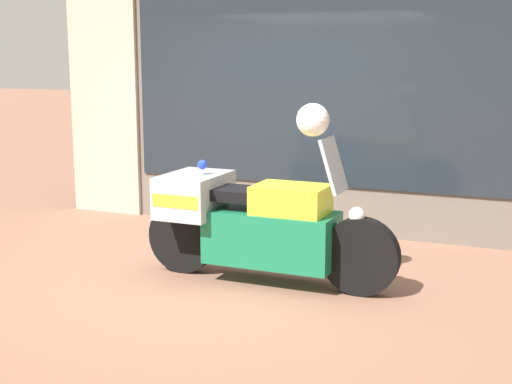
# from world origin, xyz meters

# --- Properties ---
(ground_plane) EXTENTS (60.00, 60.00, 0.00)m
(ground_plane) POSITION_xyz_m (0.00, 0.00, 0.00)
(ground_plane) COLOR #8E604C
(shop_building) EXTENTS (6.01, 0.55, 3.54)m
(shop_building) POSITION_xyz_m (-0.43, 2.00, 1.78)
(shop_building) COLOR #6B6056
(shop_building) RESTS_ON ground
(window_display) EXTENTS (4.57, 0.30, 2.07)m
(window_display) POSITION_xyz_m (0.42, 2.03, 0.49)
(window_display) COLOR slate
(window_display) RESTS_ON ground
(paramedic_motorcycle) EXTENTS (2.37, 0.74, 1.33)m
(paramedic_motorcycle) POSITION_xyz_m (0.38, -0.17, 0.55)
(paramedic_motorcycle) COLOR black
(paramedic_motorcycle) RESTS_ON ground
(white_helmet) EXTENTS (0.28, 0.28, 0.28)m
(white_helmet) POSITION_xyz_m (0.94, -0.17, 1.47)
(white_helmet) COLOR white
(white_helmet) RESTS_ON paramedic_motorcycle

